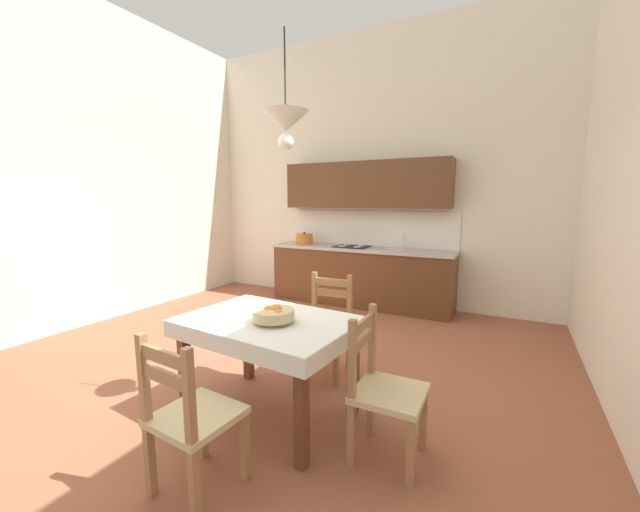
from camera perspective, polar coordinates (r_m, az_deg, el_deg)
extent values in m
cube|color=#99563D|center=(3.77, -9.22, -17.66)|extent=(6.17, 6.34, 0.10)
cube|color=silver|center=(6.00, 7.67, 13.02)|extent=(6.17, 0.12, 4.17)
cube|color=silver|center=(5.61, -34.37, 11.96)|extent=(0.12, 6.34, 4.17)
cube|color=#56331C|center=(5.76, 6.22, -3.31)|extent=(2.81, 0.60, 0.86)
cube|color=#ADA8A3|center=(5.67, 6.26, 1.13)|extent=(2.84, 0.63, 0.04)
cube|color=white|center=(5.93, 7.38, 4.29)|extent=(2.81, 0.01, 0.55)
cube|color=#56331C|center=(5.76, 6.94, 10.90)|extent=(2.58, 0.34, 0.70)
cube|color=black|center=(5.61, 5.14, -7.67)|extent=(2.77, 0.02, 0.09)
cylinder|color=silver|center=(5.48, 12.46, 0.88)|extent=(0.34, 0.34, 0.02)
cylinder|color=silver|center=(5.61, 12.88, 2.21)|extent=(0.02, 0.02, 0.22)
cube|color=black|center=(5.73, 4.99, 1.48)|extent=(0.52, 0.42, 0.01)
cylinder|color=silver|center=(5.69, 3.40, 1.57)|extent=(0.11, 0.11, 0.01)
cylinder|color=silver|center=(5.59, 5.83, 1.42)|extent=(0.11, 0.11, 0.01)
cylinder|color=silver|center=(5.87, 4.20, 1.78)|extent=(0.11, 0.11, 0.01)
cylinder|color=silver|center=(5.77, 6.57, 1.63)|extent=(0.11, 0.11, 0.01)
cylinder|color=orange|center=(6.08, -2.44, 2.57)|extent=(0.28, 0.28, 0.15)
cylinder|color=orange|center=(6.07, -2.44, 3.37)|extent=(0.29, 0.29, 0.02)
sphere|color=black|center=(6.07, -2.44, 3.60)|extent=(0.04, 0.04, 0.04)
cube|color=brown|center=(2.76, -8.04, -9.88)|extent=(1.24, 0.89, 0.02)
cube|color=brown|center=(3.05, -20.25, -16.13)|extent=(0.08, 0.08, 0.73)
cube|color=brown|center=(2.38, -2.89, -23.02)|extent=(0.08, 0.08, 0.73)
cube|color=brown|center=(3.46, -11.11, -12.67)|extent=(0.08, 0.08, 0.73)
cube|color=brown|center=(2.90, 5.20, -16.95)|extent=(0.08, 0.08, 0.73)
cube|color=silver|center=(2.76, -8.05, -9.63)|extent=(1.31, 0.96, 0.00)
cube|color=silver|center=(2.49, -14.59, -13.41)|extent=(1.24, 0.10, 0.12)
cube|color=silver|center=(3.10, -2.85, -8.68)|extent=(1.24, 0.10, 0.12)
cube|color=silver|center=(3.20, -16.69, -8.52)|extent=(0.07, 0.86, 0.12)
cube|color=silver|center=(2.45, 3.53, -13.51)|extent=(0.07, 0.86, 0.12)
cube|color=#D1BC89|center=(2.32, -18.59, -22.52)|extent=(0.45, 0.45, 0.04)
cube|color=#A3754C|center=(2.65, -17.82, -23.89)|extent=(0.05, 0.05, 0.41)
cube|color=#A3754C|center=(2.43, -11.59, -26.97)|extent=(0.05, 0.05, 0.41)
cube|color=#A3754C|center=(2.34, -25.33, -21.62)|extent=(0.05, 0.05, 0.93)
cube|color=#A3754C|center=(2.08, -19.32, -25.28)|extent=(0.05, 0.05, 0.93)
cube|color=#A3754C|center=(2.04, -23.17, -14.25)|extent=(0.32, 0.05, 0.07)
cube|color=#A3754C|center=(2.08, -22.99, -16.94)|extent=(0.32, 0.05, 0.07)
cube|color=#D1BC89|center=(3.45, 0.74, -11.44)|extent=(0.45, 0.45, 0.04)
cube|color=#A3754C|center=(3.32, 2.53, -16.48)|extent=(0.05, 0.05, 0.41)
cube|color=#A3754C|center=(3.45, -3.31, -15.50)|extent=(0.05, 0.05, 0.41)
cube|color=#A3754C|center=(3.54, 4.60, -10.34)|extent=(0.05, 0.05, 0.93)
cube|color=#A3754C|center=(3.66, -0.85, -9.67)|extent=(0.05, 0.05, 0.93)
cube|color=#A3754C|center=(3.49, 1.85, -4.11)|extent=(0.32, 0.05, 0.07)
cube|color=#A3754C|center=(3.52, 1.85, -5.79)|extent=(0.32, 0.05, 0.07)
cube|color=#D1BC89|center=(2.46, 10.76, -20.21)|extent=(0.43, 0.43, 0.04)
cube|color=#A3754C|center=(2.69, 15.78, -23.20)|extent=(0.04, 0.04, 0.41)
cube|color=#A3754C|center=(2.40, 13.90, -27.54)|extent=(0.04, 0.04, 0.41)
cube|color=#A3754C|center=(2.65, 8.00, -17.14)|extent=(0.04, 0.04, 0.93)
cube|color=#A3754C|center=(2.35, 4.96, -20.67)|extent=(0.04, 0.04, 0.93)
cube|color=#A3754C|center=(2.35, 6.75, -10.56)|extent=(0.03, 0.32, 0.07)
cube|color=#A3754C|center=(2.38, 6.70, -12.96)|extent=(0.03, 0.32, 0.07)
cylinder|color=tan|center=(2.67, -7.23, -9.94)|extent=(0.17, 0.17, 0.02)
cylinder|color=tan|center=(2.65, -7.25, -8.98)|extent=(0.30, 0.30, 0.07)
sphere|color=orange|center=(2.68, -8.02, -8.56)|extent=(0.09, 0.09, 0.09)
sphere|color=orange|center=(2.60, -6.50, -9.14)|extent=(0.08, 0.08, 0.08)
sphere|color=orange|center=(2.67, -6.89, -8.51)|extent=(0.10, 0.10, 0.10)
cylinder|color=black|center=(2.81, -5.48, 26.62)|extent=(0.01, 0.01, 0.57)
cone|color=silver|center=(2.73, -5.37, 20.12)|extent=(0.32, 0.32, 0.14)
sphere|color=white|center=(2.70, -5.33, 17.21)|extent=(0.11, 0.11, 0.11)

